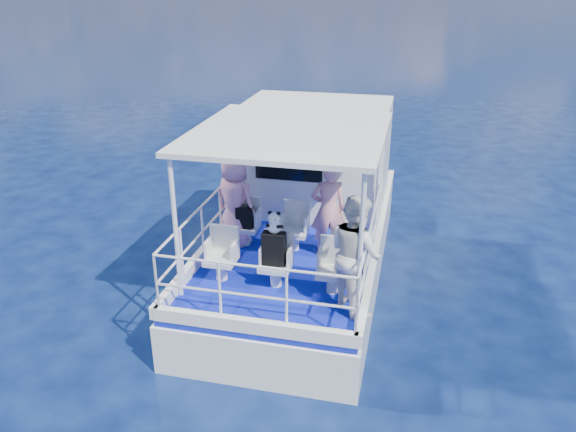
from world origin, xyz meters
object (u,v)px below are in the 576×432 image
(passenger_stbd_aft, at_px, (355,253))
(panda, at_px, (274,222))
(backpack_center, at_px, (274,249))
(passenger_port_fwd, at_px, (235,200))

(passenger_stbd_aft, distance_m, panda, 1.33)
(backpack_center, height_order, panda, panda)
(backpack_center, bearing_deg, passenger_stbd_aft, -14.35)
(backpack_center, relative_size, panda, 1.50)
(passenger_port_fwd, xyz_separation_m, passenger_stbd_aft, (2.33, -1.64, 0.04))
(backpack_center, xyz_separation_m, panda, (0.01, 0.01, 0.44))
(passenger_stbd_aft, xyz_separation_m, panda, (-1.27, 0.34, 0.20))
(passenger_port_fwd, distance_m, panda, 1.70)
(passenger_port_fwd, distance_m, passenger_stbd_aft, 2.85)
(passenger_port_fwd, height_order, panda, passenger_port_fwd)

